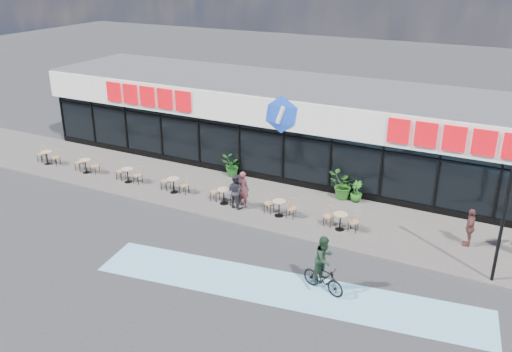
% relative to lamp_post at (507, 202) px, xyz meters
% --- Properties ---
extents(ground, '(120.00, 120.00, 0.00)m').
position_rel_lamp_post_xyz_m(ground, '(-10.42, -2.30, -3.19)').
color(ground, '#28282B').
rests_on(ground, ground).
extents(sidewalk, '(44.00, 5.00, 0.10)m').
position_rel_lamp_post_xyz_m(sidewalk, '(-10.42, 2.20, -3.14)').
color(sidewalk, '#58524E').
rests_on(sidewalk, ground).
extents(bike_lane, '(14.17, 4.13, 0.01)m').
position_rel_lamp_post_xyz_m(bike_lane, '(-6.42, -3.80, -3.19)').
color(bike_lane, '#74B6DB').
rests_on(bike_lane, ground).
extents(building, '(30.60, 6.57, 4.75)m').
position_rel_lamp_post_xyz_m(building, '(-10.42, 7.63, -0.85)').
color(building, black).
rests_on(building, ground).
extents(lamp_post, '(0.28, 0.28, 5.21)m').
position_rel_lamp_post_xyz_m(lamp_post, '(0.00, 0.00, 0.00)').
color(lamp_post, black).
rests_on(lamp_post, sidewalk).
extents(bistro_set_0, '(1.54, 0.62, 0.90)m').
position_rel_lamp_post_xyz_m(bistro_set_0, '(-23.22, 1.28, -2.63)').
color(bistro_set_0, tan).
rests_on(bistro_set_0, sidewalk).
extents(bistro_set_1, '(1.54, 0.62, 0.90)m').
position_rel_lamp_post_xyz_m(bistro_set_1, '(-20.37, 1.28, -2.63)').
color(bistro_set_1, tan).
rests_on(bistro_set_1, sidewalk).
extents(bistro_set_2, '(1.54, 0.62, 0.90)m').
position_rel_lamp_post_xyz_m(bistro_set_2, '(-17.53, 1.28, -2.63)').
color(bistro_set_2, tan).
rests_on(bistro_set_2, sidewalk).
extents(bistro_set_3, '(1.54, 0.62, 0.90)m').
position_rel_lamp_post_xyz_m(bistro_set_3, '(-14.68, 1.28, -2.63)').
color(bistro_set_3, tan).
rests_on(bistro_set_3, sidewalk).
extents(bistro_set_4, '(1.54, 0.62, 0.90)m').
position_rel_lamp_post_xyz_m(bistro_set_4, '(-11.83, 1.28, -2.63)').
color(bistro_set_4, tan).
rests_on(bistro_set_4, sidewalk).
extents(bistro_set_5, '(1.54, 0.62, 0.90)m').
position_rel_lamp_post_xyz_m(bistro_set_5, '(-8.99, 1.28, -2.63)').
color(bistro_set_5, tan).
rests_on(bistro_set_5, sidewalk).
extents(bistro_set_6, '(1.54, 0.62, 0.90)m').
position_rel_lamp_post_xyz_m(bistro_set_6, '(-6.14, 1.28, -2.63)').
color(bistro_set_6, tan).
rests_on(bistro_set_6, sidewalk).
extents(potted_plant_left, '(1.32, 1.30, 1.11)m').
position_rel_lamp_post_xyz_m(potted_plant_left, '(-13.21, 4.31, -2.53)').
color(potted_plant_left, '#185317').
rests_on(potted_plant_left, sidewalk).
extents(potted_plant_mid, '(1.57, 1.60, 1.35)m').
position_rel_lamp_post_xyz_m(potted_plant_mid, '(-7.10, 4.23, -2.42)').
color(potted_plant_mid, '#215618').
rests_on(potted_plant_mid, sidewalk).
extents(potted_plant_right, '(0.75, 0.75, 1.02)m').
position_rel_lamp_post_xyz_m(potted_plant_right, '(-6.40, 4.25, -2.58)').
color(potted_plant_right, '#215418').
rests_on(potted_plant_right, sidewalk).
extents(patron_left, '(0.66, 0.46, 1.73)m').
position_rel_lamp_post_xyz_m(patron_left, '(-10.91, 1.36, -2.23)').
color(patron_left, '#582D30').
rests_on(patron_left, sidewalk).
extents(patron_right, '(0.88, 0.74, 1.64)m').
position_rel_lamp_post_xyz_m(patron_right, '(-11.14, 1.08, -2.27)').
color(patron_right, '#23222A').
rests_on(patron_right, sidewalk).
extents(pedestrian_a, '(0.40, 0.94, 1.60)m').
position_rel_lamp_post_xyz_m(pedestrian_a, '(-1.13, 2.27, -2.29)').
color(pedestrian_a, brown).
rests_on(pedestrian_a, sidewalk).
extents(cyclist_a, '(1.78, 0.97, 2.14)m').
position_rel_lamp_post_xyz_m(cyclist_a, '(-5.22, -3.29, -2.28)').
color(cyclist_a, black).
rests_on(cyclist_a, ground).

